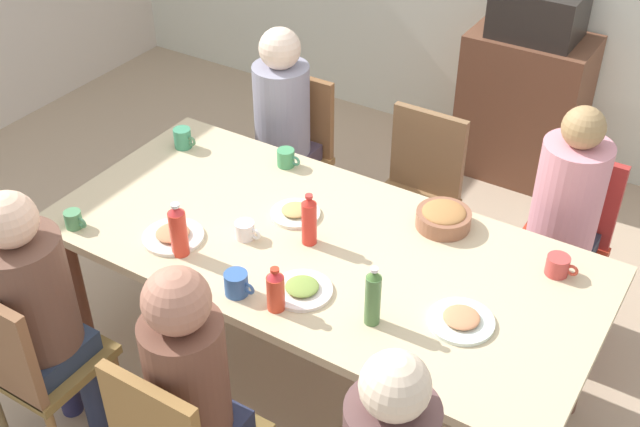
# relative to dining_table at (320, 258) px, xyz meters

# --- Properties ---
(ground_plane) EXTENTS (7.29, 7.29, 0.00)m
(ground_plane) POSITION_rel_dining_table_xyz_m (0.00, 0.00, -0.70)
(ground_plane) COLOR tan
(dining_table) EXTENTS (2.21, 1.04, 0.78)m
(dining_table) POSITION_rel_dining_table_xyz_m (0.00, 0.00, 0.00)
(dining_table) COLOR #CFB88E
(dining_table) RESTS_ON ground_plane
(chair_0) EXTENTS (0.40, 0.40, 0.90)m
(chair_0) POSITION_rel_dining_table_xyz_m (-0.74, -0.90, -0.19)
(chair_0) COLOR olive
(chair_0) RESTS_ON ground_plane
(person_0) EXTENTS (0.31, 0.31, 1.23)m
(person_0) POSITION_rel_dining_table_xyz_m (-0.74, -0.81, 0.03)
(person_0) COLOR #2A2950
(person_0) RESTS_ON ground_plane
(chair_1) EXTENTS (0.40, 0.40, 0.90)m
(chair_1) POSITION_rel_dining_table_xyz_m (0.74, 0.90, -0.19)
(chair_1) COLOR red
(chair_1) RESTS_ON ground_plane
(person_1) EXTENTS (0.30, 0.30, 1.22)m
(person_1) POSITION_rel_dining_table_xyz_m (0.74, 0.81, 0.02)
(person_1) COLOR #262842
(person_1) RESTS_ON ground_plane
(chair_2) EXTENTS (0.40, 0.40, 0.90)m
(chair_2) POSITION_rel_dining_table_xyz_m (0.00, 0.90, -0.19)
(chair_2) COLOR olive
(chair_2) RESTS_ON ground_plane
(person_4) EXTENTS (0.30, 0.30, 1.22)m
(person_4) POSITION_rel_dining_table_xyz_m (0.00, -0.81, 0.02)
(person_4) COLOR #323445
(person_4) RESTS_ON ground_plane
(chair_5) EXTENTS (0.40, 0.40, 0.90)m
(chair_5) POSITION_rel_dining_table_xyz_m (-0.74, 0.90, -0.19)
(chair_5) COLOR olive
(chair_5) RESTS_ON ground_plane
(person_5) EXTENTS (0.30, 0.30, 1.22)m
(person_5) POSITION_rel_dining_table_xyz_m (-0.74, 0.81, 0.03)
(person_5) COLOR #463B46
(person_5) RESTS_ON ground_plane
(plate_0) EXTENTS (0.21, 0.21, 0.04)m
(plate_0) POSITION_rel_dining_table_xyz_m (-0.19, 0.11, 0.09)
(plate_0) COLOR silver
(plate_0) RESTS_ON dining_table
(plate_1) EXTENTS (0.23, 0.23, 0.04)m
(plate_1) POSITION_rel_dining_table_xyz_m (0.09, -0.28, 0.09)
(plate_1) COLOR white
(plate_1) RESTS_ON dining_table
(plate_2) EXTENTS (0.24, 0.24, 0.04)m
(plate_2) POSITION_rel_dining_table_xyz_m (0.66, -0.12, 0.09)
(plate_2) COLOR white
(plate_2) RESTS_ON dining_table
(plate_3) EXTENTS (0.25, 0.25, 0.04)m
(plate_3) POSITION_rel_dining_table_xyz_m (-0.52, -0.28, 0.09)
(plate_3) COLOR silver
(plate_3) RESTS_ON dining_table
(bowl_0) EXTENTS (0.22, 0.22, 0.09)m
(bowl_0) POSITION_rel_dining_table_xyz_m (0.36, 0.37, 0.12)
(bowl_0) COLOR #955D42
(bowl_0) RESTS_ON dining_table
(cup_0) EXTENTS (0.12, 0.08, 0.10)m
(cup_0) POSITION_rel_dining_table_xyz_m (-0.93, 0.29, 0.12)
(cup_0) COLOR #3D8C63
(cup_0) RESTS_ON dining_table
(cup_1) EXTENTS (0.11, 0.07, 0.07)m
(cup_1) POSITION_rel_dining_table_xyz_m (-0.91, -0.43, 0.11)
(cup_1) COLOR #4E8C5A
(cup_1) RESTS_ON dining_table
(cup_2) EXTENTS (0.12, 0.09, 0.09)m
(cup_2) POSITION_rel_dining_table_xyz_m (-0.10, -0.41, 0.12)
(cup_2) COLOR #345DA1
(cup_2) RESTS_ON dining_table
(cup_3) EXTENTS (0.12, 0.08, 0.08)m
(cup_3) POSITION_rel_dining_table_xyz_m (-0.43, 0.41, 0.11)
(cup_3) COLOR #44955C
(cup_3) RESTS_ON dining_table
(cup_4) EXTENTS (0.12, 0.09, 0.08)m
(cup_4) POSITION_rel_dining_table_xyz_m (0.85, 0.32, 0.11)
(cup_4) COLOR #C1423E
(cup_4) RESTS_ON dining_table
(cup_5) EXTENTS (0.12, 0.08, 0.07)m
(cup_5) POSITION_rel_dining_table_xyz_m (-0.28, -0.12, 0.11)
(cup_5) COLOR white
(cup_5) RESTS_ON dining_table
(bottle_0) EXTENTS (0.07, 0.07, 0.18)m
(bottle_0) POSITION_rel_dining_table_xyz_m (0.06, -0.40, 0.16)
(bottle_0) COLOR red
(bottle_0) RESTS_ON dining_table
(bottle_1) EXTENTS (0.07, 0.07, 0.23)m
(bottle_1) POSITION_rel_dining_table_xyz_m (-0.43, -0.33, 0.18)
(bottle_1) COLOR red
(bottle_1) RESTS_ON dining_table
(bottle_2) EXTENTS (0.06, 0.06, 0.23)m
(bottle_2) POSITION_rel_dining_table_xyz_m (-0.04, -0.01, 0.18)
(bottle_2) COLOR red
(bottle_2) RESTS_ON dining_table
(bottle_3) EXTENTS (0.06, 0.06, 0.24)m
(bottle_3) POSITION_rel_dining_table_xyz_m (0.39, -0.28, 0.19)
(bottle_3) COLOR #4B7540
(bottle_3) RESTS_ON dining_table
(side_cabinet) EXTENTS (0.70, 0.44, 0.90)m
(side_cabinet) POSITION_rel_dining_table_xyz_m (0.11, 2.12, -0.25)
(side_cabinet) COLOR brown
(side_cabinet) RESTS_ON ground_plane
(microwave) EXTENTS (0.48, 0.36, 0.28)m
(microwave) POSITION_rel_dining_table_xyz_m (0.11, 2.12, 0.34)
(microwave) COLOR #2A2522
(microwave) RESTS_ON side_cabinet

